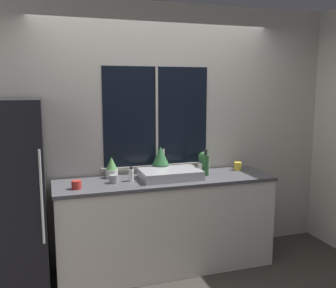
{
  "coord_description": "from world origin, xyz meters",
  "views": [
    {
      "loc": [
        -1.09,
        -3.17,
        1.85
      ],
      "look_at": [
        0.02,
        0.29,
        1.29
      ],
      "focal_mm": 40.0,
      "sensor_mm": 36.0,
      "label": 1
    }
  ],
  "objects_px": {
    "potted_plant_right": "(203,162)",
    "potted_plant_left": "(112,168)",
    "bottle_tall": "(206,165)",
    "potted_plant_center": "(161,159)",
    "soap_bottle": "(131,175)",
    "refrigerator": "(10,199)",
    "mug_grey": "(114,179)",
    "mug_red": "(76,185)",
    "mug_yellow": "(238,166)",
    "sink": "(170,174)"
  },
  "relations": [
    {
      "from": "soap_bottle",
      "to": "bottle_tall",
      "type": "distance_m",
      "value": 0.78
    },
    {
      "from": "potted_plant_center",
      "to": "mug_grey",
      "type": "height_order",
      "value": "potted_plant_center"
    },
    {
      "from": "sink",
      "to": "potted_plant_right",
      "type": "relative_size",
      "value": 2.79
    },
    {
      "from": "mug_yellow",
      "to": "mug_red",
      "type": "relative_size",
      "value": 0.96
    },
    {
      "from": "soap_bottle",
      "to": "bottle_tall",
      "type": "relative_size",
      "value": 0.53
    },
    {
      "from": "potted_plant_left",
      "to": "refrigerator",
      "type": "bearing_deg",
      "value": -165.59
    },
    {
      "from": "refrigerator",
      "to": "potted_plant_right",
      "type": "distance_m",
      "value": 1.96
    },
    {
      "from": "bottle_tall",
      "to": "sink",
      "type": "bearing_deg",
      "value": -178.11
    },
    {
      "from": "mug_grey",
      "to": "mug_red",
      "type": "bearing_deg",
      "value": -163.63
    },
    {
      "from": "bottle_tall",
      "to": "mug_grey",
      "type": "bearing_deg",
      "value": -178.89
    },
    {
      "from": "potted_plant_center",
      "to": "mug_grey",
      "type": "bearing_deg",
      "value": -157.77
    },
    {
      "from": "bottle_tall",
      "to": "mug_grey",
      "type": "relative_size",
      "value": 3.11
    },
    {
      "from": "sink",
      "to": "potted_plant_right",
      "type": "xyz_separation_m",
      "value": [
        0.45,
        0.21,
        0.06
      ]
    },
    {
      "from": "potted_plant_right",
      "to": "potted_plant_left",
      "type": "bearing_deg",
      "value": 180.0
    },
    {
      "from": "potted_plant_right",
      "to": "mug_red",
      "type": "bearing_deg",
      "value": -166.83
    },
    {
      "from": "refrigerator",
      "to": "soap_bottle",
      "type": "distance_m",
      "value": 1.11
    },
    {
      "from": "mug_grey",
      "to": "refrigerator",
      "type": "bearing_deg",
      "value": -178.48
    },
    {
      "from": "potted_plant_right",
      "to": "bottle_tall",
      "type": "xyz_separation_m",
      "value": [
        -0.06,
        -0.2,
        0.01
      ]
    },
    {
      "from": "mug_red",
      "to": "potted_plant_left",
      "type": "bearing_deg",
      "value": 40.89
    },
    {
      "from": "potted_plant_left",
      "to": "potted_plant_right",
      "type": "bearing_deg",
      "value": 0.0
    },
    {
      "from": "refrigerator",
      "to": "bottle_tall",
      "type": "distance_m",
      "value": 1.89
    },
    {
      "from": "mug_yellow",
      "to": "soap_bottle",
      "type": "bearing_deg",
      "value": -174.47
    },
    {
      "from": "refrigerator",
      "to": "potted_plant_center",
      "type": "xyz_separation_m",
      "value": [
        1.45,
        0.24,
        0.23
      ]
    },
    {
      "from": "potted_plant_center",
      "to": "soap_bottle",
      "type": "xyz_separation_m",
      "value": [
        -0.35,
        -0.19,
        -0.1
      ]
    },
    {
      "from": "soap_bottle",
      "to": "mug_yellow",
      "type": "relative_size",
      "value": 1.67
    },
    {
      "from": "mug_yellow",
      "to": "mug_grey",
      "type": "bearing_deg",
      "value": -174.04
    },
    {
      "from": "mug_red",
      "to": "refrigerator",
      "type": "bearing_deg",
      "value": 172.02
    },
    {
      "from": "potted_plant_left",
      "to": "soap_bottle",
      "type": "xyz_separation_m",
      "value": [
        0.16,
        -0.19,
        -0.04
      ]
    },
    {
      "from": "soap_bottle",
      "to": "mug_red",
      "type": "distance_m",
      "value": 0.55
    },
    {
      "from": "potted_plant_left",
      "to": "mug_yellow",
      "type": "relative_size",
      "value": 2.45
    },
    {
      "from": "mug_grey",
      "to": "bottle_tall",
      "type": "bearing_deg",
      "value": 1.11
    },
    {
      "from": "potted_plant_left",
      "to": "potted_plant_right",
      "type": "relative_size",
      "value": 0.99
    },
    {
      "from": "potted_plant_left",
      "to": "bottle_tall",
      "type": "bearing_deg",
      "value": -11.92
    },
    {
      "from": "potted_plant_right",
      "to": "soap_bottle",
      "type": "xyz_separation_m",
      "value": [
        -0.84,
        -0.19,
        -0.04
      ]
    },
    {
      "from": "mug_grey",
      "to": "mug_red",
      "type": "height_order",
      "value": "mug_grey"
    },
    {
      "from": "mug_red",
      "to": "mug_yellow",
      "type": "bearing_deg",
      "value": 8.13
    },
    {
      "from": "sink",
      "to": "potted_plant_center",
      "type": "xyz_separation_m",
      "value": [
        -0.03,
        0.21,
        0.12
      ]
    },
    {
      "from": "refrigerator",
      "to": "potted_plant_center",
      "type": "bearing_deg",
      "value": 9.43
    },
    {
      "from": "refrigerator",
      "to": "sink",
      "type": "xyz_separation_m",
      "value": [
        1.49,
        0.03,
        0.11
      ]
    },
    {
      "from": "potted_plant_right",
      "to": "mug_yellow",
      "type": "bearing_deg",
      "value": -10.61
    },
    {
      "from": "bottle_tall",
      "to": "mug_red",
      "type": "bearing_deg",
      "value": -174.65
    },
    {
      "from": "refrigerator",
      "to": "mug_yellow",
      "type": "xyz_separation_m",
      "value": [
        2.32,
        0.17,
        0.11
      ]
    },
    {
      "from": "potted_plant_left",
      "to": "potted_plant_right",
      "type": "height_order",
      "value": "potted_plant_right"
    },
    {
      "from": "soap_bottle",
      "to": "mug_yellow",
      "type": "xyz_separation_m",
      "value": [
        1.22,
        0.12,
        -0.02
      ]
    },
    {
      "from": "bottle_tall",
      "to": "mug_red",
      "type": "relative_size",
      "value": 3.03
    },
    {
      "from": "sink",
      "to": "bottle_tall",
      "type": "distance_m",
      "value": 0.4
    },
    {
      "from": "potted_plant_center",
      "to": "potted_plant_right",
      "type": "height_order",
      "value": "potted_plant_center"
    },
    {
      "from": "bottle_tall",
      "to": "mug_yellow",
      "type": "distance_m",
      "value": 0.46
    },
    {
      "from": "refrigerator",
      "to": "mug_grey",
      "type": "xyz_separation_m",
      "value": [
        0.92,
        0.02,
        0.1
      ]
    },
    {
      "from": "potted_plant_right",
      "to": "mug_red",
      "type": "distance_m",
      "value": 1.41
    }
  ]
}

